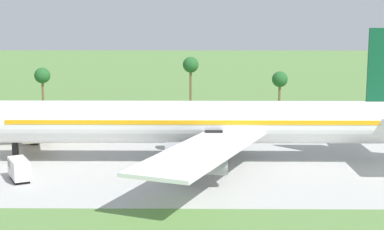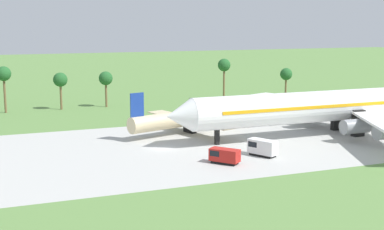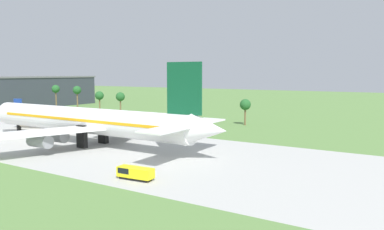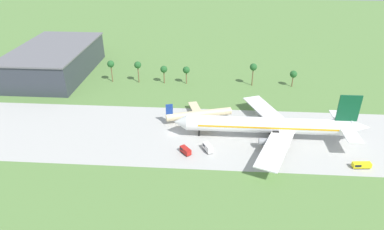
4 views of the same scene
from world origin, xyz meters
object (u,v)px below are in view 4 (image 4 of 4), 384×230
Objects in this scene: fuel_truck at (208,147)px; terminal_building at (55,61)px; catering_van at (361,165)px; jet_airliner at (271,125)px; baggage_tug at (185,150)px; regional_aircraft at (199,114)px.

terminal_building is (-85.73, 69.69, 6.24)m from fuel_truck.
jet_airliner is at bearing 149.33° from catering_van.
catering_van is at bearing -4.13° from baggage_tug.
catering_van is (59.65, -4.31, -0.19)m from baggage_tug.
baggage_tug is 0.79× the size of catering_van.
baggage_tug reaches higher than catering_van.
regional_aircraft reaches higher than baggage_tug.
baggage_tug is 59.81m from catering_van.
jet_airliner is 124.46m from terminal_building.
jet_airliner reaches higher than fuel_truck.
regional_aircraft is 5.19× the size of fuel_truck.
jet_airliner is at bearing 23.45° from fuel_truck.
regional_aircraft is 4.39× the size of catering_van.
catering_van is (56.11, -28.58, -1.90)m from regional_aircraft.
fuel_truck is at bearing -78.76° from regional_aircraft.
terminal_building is (-137.45, 76.13, 6.62)m from catering_van.
baggage_tug is 0.08× the size of terminal_building.
jet_airliner reaches higher than catering_van.
fuel_truck is 0.09× the size of terminal_building.
regional_aircraft reaches higher than catering_van.
regional_aircraft is at bearing -30.31° from terminal_building.
catering_van is at bearing -7.10° from fuel_truck.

